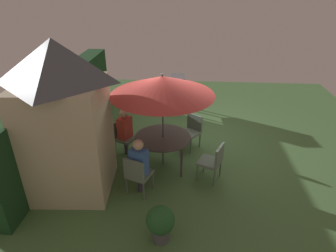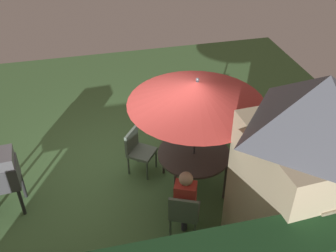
{
  "view_description": "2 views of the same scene",
  "coord_description": "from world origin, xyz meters",
  "px_view_note": "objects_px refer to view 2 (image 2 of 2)",
  "views": [
    {
      "loc": [
        -6.88,
        0.17,
        4.06
      ],
      "look_at": [
        -0.75,
        0.62,
        0.92
      ],
      "focal_mm": 30.91,
      "sensor_mm": 36.0,
      "label": 1
    },
    {
      "loc": [
        0.68,
        5.92,
        5.26
      ],
      "look_at": [
        -0.62,
        0.47,
        1.27
      ],
      "focal_mm": 42.17,
      "sensor_mm": 36.0,
      "label": 2
    }
  ],
  "objects_px": {
    "patio_umbrella": "(197,93)",
    "chair_near_shed": "(184,212)",
    "person_in_red": "(185,196)",
    "person_in_blue": "(256,158)",
    "chair_toward_house": "(138,149)",
    "chair_far_side": "(259,170)",
    "garden_shed": "(303,178)",
    "patio_table": "(194,155)",
    "potted_plant_by_shed": "(301,146)",
    "chair_toward_hedge": "(201,125)"
  },
  "relations": [
    {
      "from": "potted_plant_by_shed",
      "to": "chair_far_side",
      "type": "bearing_deg",
      "value": 26.64
    },
    {
      "from": "patio_umbrella",
      "to": "potted_plant_by_shed",
      "type": "bearing_deg",
      "value": -176.01
    },
    {
      "from": "chair_near_shed",
      "to": "chair_far_side",
      "type": "bearing_deg",
      "value": -157.79
    },
    {
      "from": "potted_plant_by_shed",
      "to": "person_in_blue",
      "type": "bearing_deg",
      "value": 23.97
    },
    {
      "from": "patio_table",
      "to": "potted_plant_by_shed",
      "type": "relative_size",
      "value": 1.88
    },
    {
      "from": "chair_toward_house",
      "to": "chair_far_side",
      "type": "bearing_deg",
      "value": 151.25
    },
    {
      "from": "garden_shed",
      "to": "chair_near_shed",
      "type": "distance_m",
      "value": 1.95
    },
    {
      "from": "patio_table",
      "to": "chair_far_side",
      "type": "height_order",
      "value": "chair_far_side"
    },
    {
      "from": "chair_near_shed",
      "to": "garden_shed",
      "type": "bearing_deg",
      "value": 152.18
    },
    {
      "from": "chair_toward_house",
      "to": "person_in_red",
      "type": "bearing_deg",
      "value": 105.99
    },
    {
      "from": "person_in_blue",
      "to": "potted_plant_by_shed",
      "type": "bearing_deg",
      "value": -156.03
    },
    {
      "from": "garden_shed",
      "to": "chair_far_side",
      "type": "xyz_separation_m",
      "value": [
        -0.14,
        -1.4,
        -1.1
      ]
    },
    {
      "from": "patio_table",
      "to": "person_in_red",
      "type": "relative_size",
      "value": 1.03
    },
    {
      "from": "chair_near_shed",
      "to": "person_in_red",
      "type": "distance_m",
      "value": 0.28
    },
    {
      "from": "chair_far_side",
      "to": "person_in_blue",
      "type": "xyz_separation_m",
      "value": [
        0.08,
        -0.03,
        0.26
      ]
    },
    {
      "from": "patio_umbrella",
      "to": "person_in_blue",
      "type": "distance_m",
      "value": 1.66
    },
    {
      "from": "chair_toward_house",
      "to": "potted_plant_by_shed",
      "type": "height_order",
      "value": "chair_toward_house"
    },
    {
      "from": "chair_near_shed",
      "to": "potted_plant_by_shed",
      "type": "bearing_deg",
      "value": -155.87
    },
    {
      "from": "garden_shed",
      "to": "potted_plant_by_shed",
      "type": "distance_m",
      "value": 2.67
    },
    {
      "from": "chair_near_shed",
      "to": "patio_table",
      "type": "bearing_deg",
      "value": -113.62
    },
    {
      "from": "patio_table",
      "to": "patio_umbrella",
      "type": "relative_size",
      "value": 0.57
    },
    {
      "from": "patio_table",
      "to": "garden_shed",
      "type": "bearing_deg",
      "value": 117.81
    },
    {
      "from": "patio_table",
      "to": "chair_toward_house",
      "type": "height_order",
      "value": "chair_toward_house"
    },
    {
      "from": "person_in_red",
      "to": "patio_table",
      "type": "bearing_deg",
      "value": -113.62
    },
    {
      "from": "garden_shed",
      "to": "chair_toward_hedge",
      "type": "bearing_deg",
      "value": -81.43
    },
    {
      "from": "chair_toward_hedge",
      "to": "chair_toward_house",
      "type": "relative_size",
      "value": 1.0
    },
    {
      "from": "patio_table",
      "to": "person_in_red",
      "type": "distance_m",
      "value": 1.08
    },
    {
      "from": "chair_near_shed",
      "to": "chair_toward_hedge",
      "type": "bearing_deg",
      "value": -113.79
    },
    {
      "from": "chair_toward_house",
      "to": "garden_shed",
      "type": "bearing_deg",
      "value": 126.83
    },
    {
      "from": "patio_table",
      "to": "chair_toward_house",
      "type": "relative_size",
      "value": 1.45
    },
    {
      "from": "garden_shed",
      "to": "chair_far_side",
      "type": "relative_size",
      "value": 3.52
    },
    {
      "from": "chair_far_side",
      "to": "person_in_blue",
      "type": "distance_m",
      "value": 0.28
    },
    {
      "from": "garden_shed",
      "to": "potted_plant_by_shed",
      "type": "bearing_deg",
      "value": -123.49
    },
    {
      "from": "chair_toward_hedge",
      "to": "potted_plant_by_shed",
      "type": "height_order",
      "value": "chair_toward_hedge"
    },
    {
      "from": "garden_shed",
      "to": "patio_umbrella",
      "type": "distance_m",
      "value": 2.1
    },
    {
      "from": "patio_umbrella",
      "to": "chair_near_shed",
      "type": "xyz_separation_m",
      "value": [
        0.47,
        1.07,
        -1.51
      ]
    },
    {
      "from": "garden_shed",
      "to": "person_in_blue",
      "type": "bearing_deg",
      "value": -92.53
    },
    {
      "from": "person_in_red",
      "to": "chair_far_side",
      "type": "bearing_deg",
      "value": -159.88
    },
    {
      "from": "patio_table",
      "to": "chair_far_side",
      "type": "xyz_separation_m",
      "value": [
        -1.1,
        0.43,
        -0.2
      ]
    },
    {
      "from": "patio_umbrella",
      "to": "chair_near_shed",
      "type": "distance_m",
      "value": 1.91
    },
    {
      "from": "potted_plant_by_shed",
      "to": "patio_umbrella",
      "type": "bearing_deg",
      "value": 3.99
    },
    {
      "from": "person_in_red",
      "to": "person_in_blue",
      "type": "xyz_separation_m",
      "value": [
        -1.46,
        -0.59,
        0.0
      ]
    },
    {
      "from": "garden_shed",
      "to": "patio_umbrella",
      "type": "xyz_separation_m",
      "value": [
        0.96,
        -1.82,
        0.41
      ]
    },
    {
      "from": "patio_umbrella",
      "to": "chair_toward_house",
      "type": "distance_m",
      "value": 1.89
    },
    {
      "from": "chair_near_shed",
      "to": "chair_toward_house",
      "type": "relative_size",
      "value": 1.0
    },
    {
      "from": "patio_umbrella",
      "to": "chair_toward_house",
      "type": "height_order",
      "value": "patio_umbrella"
    },
    {
      "from": "person_in_red",
      "to": "person_in_blue",
      "type": "height_order",
      "value": "same"
    },
    {
      "from": "chair_toward_hedge",
      "to": "person_in_red",
      "type": "xyz_separation_m",
      "value": [
        0.95,
        2.15,
        0.26
      ]
    },
    {
      "from": "chair_toward_house",
      "to": "person_in_blue",
      "type": "relative_size",
      "value": 0.71
    },
    {
      "from": "person_in_red",
      "to": "person_in_blue",
      "type": "distance_m",
      "value": 1.57
    }
  ]
}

